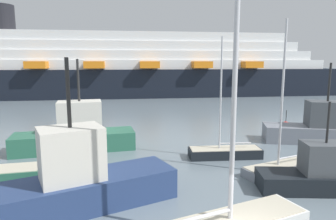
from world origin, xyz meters
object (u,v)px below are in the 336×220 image
object	(u,v)px
fishing_boat_0	(77,133)
cruise_ship	(97,68)
fishing_boat_1	(80,182)
channel_buoy_1	(286,125)
fishing_boat_2	(321,128)
sailboat_1	(225,151)
fishing_boat_3	(320,174)
sailboat_4	(283,165)

from	to	relation	value
fishing_boat_0	cruise_ship	xyz separation A→B (m)	(0.13, 36.31, 3.95)
fishing_boat_1	channel_buoy_1	bearing A→B (deg)	-163.17
fishing_boat_2	cruise_ship	xyz separation A→B (m)	(-18.59, 37.75, 4.04)
sailboat_1	fishing_boat_1	distance (m)	10.35
fishing_boat_1	fishing_boat_3	bearing A→B (deg)	159.81
sailboat_1	channel_buoy_1	size ratio (longest dim) A/B	4.30
sailboat_4	channel_buoy_1	distance (m)	12.04
fishing_boat_3	channel_buoy_1	world-z (taller)	fishing_boat_3
sailboat_1	fishing_boat_1	size ratio (longest dim) A/B	0.93
fishing_boat_2	cruise_ship	size ratio (longest dim) A/B	0.10
cruise_ship	sailboat_4	bearing A→B (deg)	-71.67
sailboat_1	sailboat_4	bearing A→B (deg)	130.91
fishing_boat_3	sailboat_4	bearing A→B (deg)	110.41
cruise_ship	fishing_boat_3	bearing A→B (deg)	-72.09
fishing_boat_1	channel_buoy_1	size ratio (longest dim) A/B	4.63
sailboat_1	fishing_boat_1	world-z (taller)	sailboat_1
sailboat_1	fishing_boat_1	bearing A→B (deg)	37.63
sailboat_1	fishing_boat_2	size ratio (longest dim) A/B	0.90
sailboat_1	cruise_ship	bearing A→B (deg)	-70.71
fishing_boat_1	fishing_boat_3	distance (m)	11.41
sailboat_1	cruise_ship	size ratio (longest dim) A/B	0.09
sailboat_4	cruise_ship	world-z (taller)	cruise_ship
cruise_ship	fishing_boat_0	bearing A→B (deg)	-87.41
sailboat_1	fishing_boat_2	xyz separation A→B (m)	(8.88, 2.19, 0.72)
cruise_ship	fishing_boat_1	bearing A→B (deg)	-85.99
sailboat_4	cruise_ship	size ratio (longest dim) A/B	0.09
channel_buoy_1	fishing_boat_2	bearing A→B (deg)	-88.65
fishing_boat_0	channel_buoy_1	bearing A→B (deg)	6.00
fishing_boat_3	cruise_ship	world-z (taller)	cruise_ship
sailboat_1	sailboat_4	xyz separation A→B (m)	(2.29, -3.24, 0.01)
fishing_boat_0	sailboat_4	bearing A→B (deg)	-33.53
sailboat_4	fishing_boat_3	size ratio (longest dim) A/B	1.43
sailboat_1	channel_buoy_1	xyz separation A→B (m)	(8.76, 6.92, -0.02)
fishing_boat_0	fishing_boat_1	distance (m)	9.17
cruise_ship	fishing_boat_2	bearing A→B (deg)	-60.98
fishing_boat_0	fishing_boat_2	world-z (taller)	fishing_boat_0
sailboat_1	channel_buoy_1	world-z (taller)	sailboat_1
sailboat_1	sailboat_4	size ratio (longest dim) A/B	0.92
channel_buoy_1	fishing_boat_0	bearing A→B (deg)	-169.99
sailboat_1	fishing_boat_2	world-z (taller)	sailboat_1
sailboat_4	fishing_boat_1	world-z (taller)	sailboat_4
sailboat_4	fishing_boat_2	xyz separation A→B (m)	(6.58, 5.43, 0.71)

